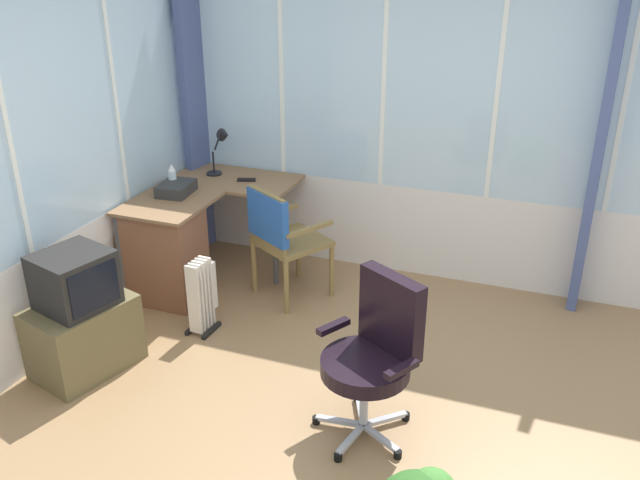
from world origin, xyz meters
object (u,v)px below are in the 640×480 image
desk (171,247)px  tv_remote (246,180)px  space_heater (203,294)px  spray_bottle (172,177)px  wooden_armchair (279,231)px  paper_tray (176,188)px  office_chair (375,347)px  tv_on_stand (81,319)px  desk_lamp (222,144)px

desk → tv_remote: bearing=-25.4°
desk → space_heater: 0.62m
desk → spray_bottle: size_ratio=6.11×
wooden_armchair → tv_remote: bearing=46.9°
tv_remote → paper_tray: 0.60m
spray_bottle → office_chair: bearing=-121.9°
tv_remote → tv_on_stand: size_ratio=0.18×
desk → tv_on_stand: (-1.07, 0.01, -0.05)m
space_heater → wooden_armchair: bearing=-28.8°
spray_bottle → paper_tray: (-0.07, -0.07, -0.06)m
desk_lamp → spray_bottle: 0.57m
desk_lamp → paper_tray: 0.64m
wooden_armchair → tv_on_stand: size_ratio=1.09×
desk_lamp → spray_bottle: bearing=161.7°
desk_lamp → office_chair: size_ratio=0.40×
paper_tray → tv_on_stand: size_ratio=0.36×
paper_tray → space_heater: bearing=-138.5°
spray_bottle → desk_lamp: bearing=-18.3°
desk → spray_bottle: 0.56m
desk_lamp → wooden_armchair: (-0.59, -0.76, -0.44)m
tv_remote → tv_on_stand: bearing=149.2°
desk → paper_tray: (0.23, 0.05, 0.40)m
tv_remote → spray_bottle: spray_bottle is taller
spray_bottle → space_heater: 1.08m
office_chair → paper_tray: bearing=58.7°
spray_bottle → tv_on_stand: bearing=-175.1°
paper_tray → tv_remote: bearing=-39.5°
office_chair → tv_on_stand: size_ratio=1.14×
desk → tv_on_stand: size_ratio=1.57×
tv_remote → office_chair: bearing=-156.1°
desk_lamp → spray_bottle: (-0.53, 0.17, -0.15)m
desk → desk_lamp: (0.83, -0.05, 0.60)m
office_chair → tv_on_stand: office_chair is taller
spray_bottle → office_chair: 2.44m
desk_lamp → tv_remote: bearing=-115.6°
desk → desk_lamp: desk_lamp is taller
desk_lamp → paper_tray: bearing=170.3°
spray_bottle → wooden_armchair: size_ratio=0.24×
desk_lamp → space_heater: size_ratio=0.69×
paper_tray → office_chair: (-1.20, -1.98, -0.27)m
desk → tv_remote: (0.69, -0.33, 0.36)m
tv_remote → space_heater: size_ratio=0.27×
desk_lamp → paper_tray: (-0.60, 0.10, -0.21)m
spray_bottle → space_heater: spray_bottle is taller
spray_bottle → wooden_armchair: 0.99m
desk → spray_bottle: spray_bottle is taller
tv_on_stand → desk: bearing=-0.5°
tv_remote → space_heater: (-1.06, -0.15, -0.50)m
paper_tray → tv_on_stand: (-1.29, -0.04, -0.44)m
office_chair → tv_on_stand: 1.94m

